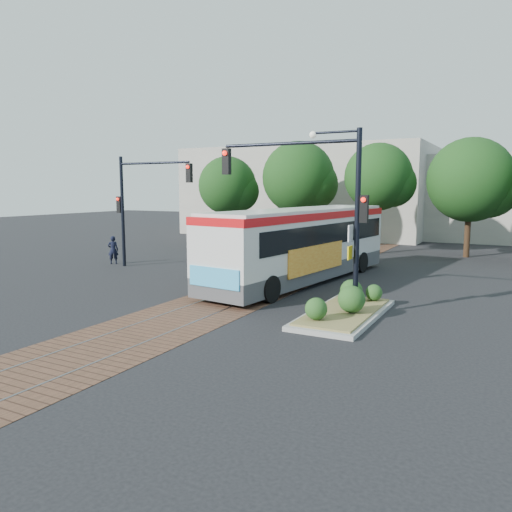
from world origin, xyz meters
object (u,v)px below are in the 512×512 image
Objects in this scene: city_bus at (303,241)px; signal_pole_left at (138,196)px; traffic_island at (346,306)px; parked_car at (293,243)px; signal_pole_main at (322,192)px; officer at (113,250)px.

signal_pole_left is at bearing -170.55° from city_bus.
signal_pole_left is (-9.42, -0.33, 1.99)m from city_bus.
traffic_island is 17.43m from parked_car.
city_bus is 9.63m from signal_pole_left.
signal_pole_main is at bearing -53.89° from city_bus.
signal_pole_main is 1.00× the size of signal_pole_left.
city_bus is 2.46× the size of traffic_island.
signal_pole_main is 17.28m from parked_car.
signal_pole_main is at bearing -21.45° from signal_pole_left.
city_bus is at bearing 118.68° from signal_pole_main.
signal_pole_left is at bearing 133.24° from officer.
signal_pole_main is (2.81, -5.14, 2.28)m from city_bus.
signal_pole_left is (-12.23, 4.80, -0.29)m from signal_pole_main.
signal_pole_left is at bearing 158.55° from signal_pole_main.
city_bus reaches higher than traffic_island.
traffic_island is 0.87× the size of signal_pole_left.
traffic_island is 3.26× the size of officer.
signal_pole_left reaches higher than traffic_island.
city_bus is 6.29m from signal_pole_main.
signal_pole_left reaches higher than parked_car.
traffic_island is 0.87× the size of signal_pole_main.
city_bus is 2.13× the size of signal_pole_main.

